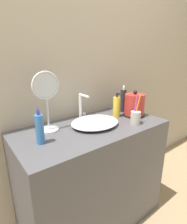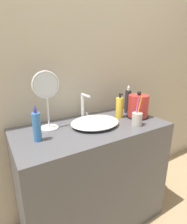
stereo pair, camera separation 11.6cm
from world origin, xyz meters
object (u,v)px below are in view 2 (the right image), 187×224
object	(u,v)px
faucet	(84,105)
electric_kettle	(138,107)
toothbrush_cup	(137,119)
lotion_bottle	(119,108)
shampoo_bottle	(128,101)
vanity_mirror	(47,97)
mouthwash_bottle	(37,127)

from	to	relation	value
faucet	electric_kettle	bearing A→B (deg)	-26.76
toothbrush_cup	lotion_bottle	size ratio (longest dim) A/B	1.09
electric_kettle	lotion_bottle	xyz separation A→B (m)	(-0.13, 0.07, -0.00)
shampoo_bottle	lotion_bottle	bearing A→B (deg)	-154.94
toothbrush_cup	vanity_mirror	bearing A→B (deg)	153.85
mouthwash_bottle	vanity_mirror	distance (m)	0.22
faucet	toothbrush_cup	xyz separation A→B (m)	(0.24, -0.31, -0.06)
lotion_bottle	vanity_mirror	distance (m)	0.56
electric_kettle	toothbrush_cup	xyz separation A→B (m)	(-0.14, -0.13, -0.03)
electric_kettle	lotion_bottle	bearing A→B (deg)	151.80
vanity_mirror	lotion_bottle	bearing A→B (deg)	-6.90
faucet	shampoo_bottle	bearing A→B (deg)	-7.61
faucet	vanity_mirror	xyz separation A→B (m)	(-0.29, -0.05, 0.11)
lotion_bottle	shampoo_bottle	size ratio (longest dim) A/B	0.82
lotion_bottle	mouthwash_bottle	size ratio (longest dim) A/B	0.93
mouthwash_bottle	lotion_bottle	bearing A→B (deg)	6.49
lotion_bottle	mouthwash_bottle	bearing A→B (deg)	-173.51
lotion_bottle	shampoo_bottle	bearing A→B (deg)	25.06
shampoo_bottle	mouthwash_bottle	bearing A→B (deg)	-169.89
toothbrush_cup	shampoo_bottle	distance (m)	0.31
electric_kettle	shampoo_bottle	bearing A→B (deg)	83.31
electric_kettle	vanity_mirror	size ratio (longest dim) A/B	0.55
lotion_bottle	mouthwash_bottle	distance (m)	0.65
lotion_bottle	shampoo_bottle	world-z (taller)	shampoo_bottle
faucet	mouthwash_bottle	world-z (taller)	mouthwash_bottle
toothbrush_cup	shampoo_bottle	world-z (taller)	shampoo_bottle
mouthwash_bottle	vanity_mirror	bearing A→B (deg)	51.80
mouthwash_bottle	shampoo_bottle	bearing A→B (deg)	10.11
electric_kettle	shampoo_bottle	size ratio (longest dim) A/B	0.88
faucet	lotion_bottle	world-z (taller)	faucet
toothbrush_cup	mouthwash_bottle	bearing A→B (deg)	169.20
mouthwash_bottle	vanity_mirror	size ratio (longest dim) A/B	0.55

